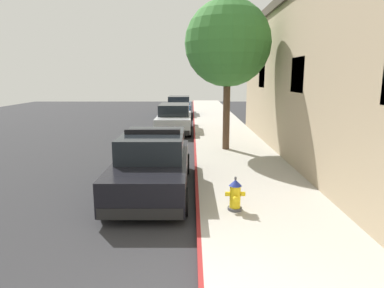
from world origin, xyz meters
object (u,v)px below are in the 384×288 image
Objects in this scene: police_cruiser at (155,164)px; fire_hydrant at (237,195)px; parked_car_dark_far at (181,106)px; street_tree at (230,44)px; parked_car_silver_ahead at (176,119)px.

police_cruiser is 6.37× the size of fire_hydrant.
street_tree is (2.43, -13.65, 3.59)m from parked_car_dark_far.
fire_hydrant is (2.01, -1.77, -0.25)m from police_cruiser.
parked_car_silver_ahead is at bearing 113.95° from street_tree.
police_cruiser reaches higher than parked_car_silver_ahead.
parked_car_dark_far is 20.32m from fire_hydrant.
police_cruiser is 10.18m from parked_car_silver_ahead.
parked_car_silver_ahead and parked_car_dark_far have the same top height.
fire_hydrant is (1.99, -20.22, -0.25)m from parked_car_dark_far.
street_tree is at bearing 86.18° from fire_hydrant.
fire_hydrant is at bearing -41.40° from police_cruiser.
street_tree reaches higher than police_cruiser.
parked_car_dark_far is at bearing 100.10° from street_tree.
fire_hydrant is at bearing -84.37° from parked_car_dark_far.
parked_car_dark_far is 14.32m from street_tree.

